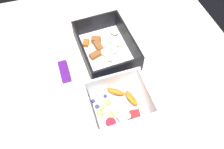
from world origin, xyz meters
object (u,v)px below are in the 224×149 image
(pasta_container, at_px, (106,49))
(paper_cup_liner, at_px, (118,149))
(fruit_bowl, at_px, (119,105))
(candy_bar, at_px, (64,72))

(pasta_container, height_order, paper_cup_liner, pasta_container)
(pasta_container, bearing_deg, fruit_bowl, 170.07)
(paper_cup_liner, bearing_deg, pasta_container, -10.94)
(fruit_bowl, relative_size, paper_cup_liner, 4.72)
(pasta_container, xyz_separation_m, candy_bar, (-0.03, 0.13, -0.01))
(fruit_bowl, bearing_deg, candy_bar, 36.89)
(fruit_bowl, distance_m, candy_bar, 0.19)
(candy_bar, bearing_deg, fruit_bowl, -143.11)
(pasta_container, xyz_separation_m, paper_cup_liner, (-0.28, 0.05, -0.01))
(paper_cup_liner, bearing_deg, fruit_bowl, -19.39)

